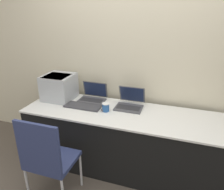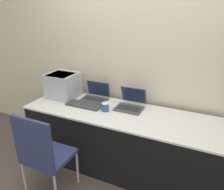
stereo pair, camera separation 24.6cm
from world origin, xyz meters
The scene contains 10 objects.
ground_plane centered at (0.00, 0.00, 0.00)m, with size 14.00×14.00×0.00m, color brown.
wall_back centered at (0.00, 0.78, 1.30)m, with size 8.00×0.05×2.60m.
table centered at (0.00, 0.34, 0.36)m, with size 2.27×0.70×0.73m.
printer centered at (-0.88, 0.47, 0.90)m, with size 0.36×0.37×0.32m.
laptop_left centered at (-0.46, 0.56, 0.78)m, with size 0.32×0.25×0.22m.
laptop_right centered at (0.04, 0.51, 0.78)m, with size 0.31×0.31×0.23m.
external_keyboard centered at (-0.49, 0.32, 0.74)m, with size 0.44×0.17×0.02m.
coffee_cup centered at (-0.19, 0.31, 0.78)m, with size 0.08×0.08×0.10m.
mouse centered at (-0.21, 0.30, 0.75)m, with size 0.07×0.06×0.04m.
chair centered at (-0.52, -0.39, 0.53)m, with size 0.43×0.40×0.94m.
Camera 2 is at (0.82, -1.70, 1.83)m, focal length 35.00 mm.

